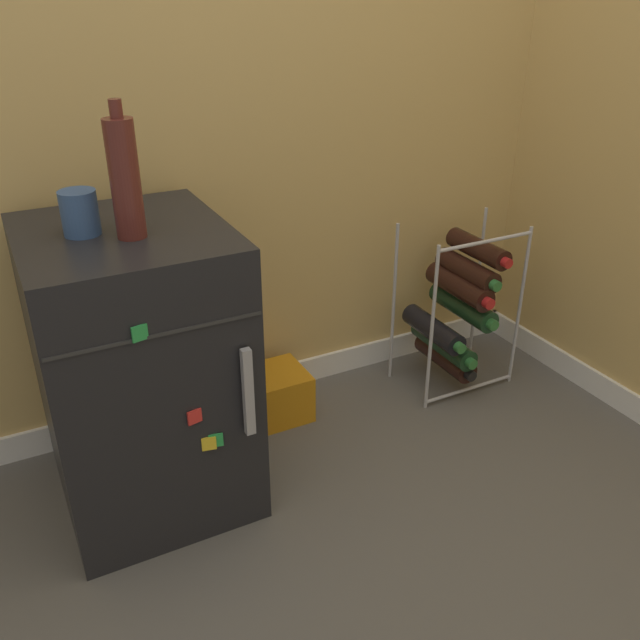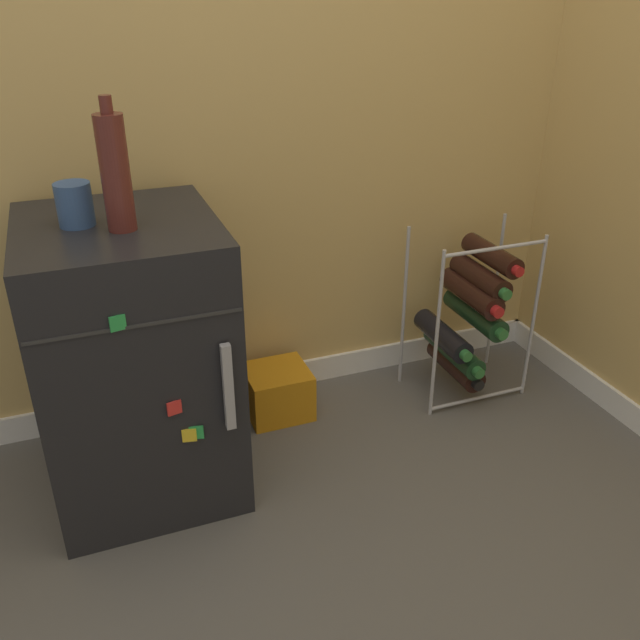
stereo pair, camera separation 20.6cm
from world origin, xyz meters
name	(u,v)px [view 2 (the right image)]	position (x,y,z in m)	size (l,w,h in m)	color
ground_plane	(334,475)	(0.00, 0.00, 0.00)	(14.00, 14.00, 0.00)	#56544F
wall_back	(265,11)	(0.00, 0.55, 1.24)	(7.02, 0.07, 2.50)	tan
mini_fridge	(135,360)	(-0.51, 0.21, 0.39)	(0.49, 0.57, 0.78)	black
wine_rack	(467,316)	(0.60, 0.29, 0.29)	(0.38, 0.32, 0.59)	#B2B2B7
soda_box	(277,392)	(-0.06, 0.37, 0.08)	(0.21, 0.20, 0.16)	orange
fridge_top_cup	(75,204)	(-0.59, 0.22, 0.84)	(0.09, 0.09, 0.11)	#335184
fridge_top_bottle	(115,172)	(-0.50, 0.15, 0.92)	(0.07, 0.07, 0.31)	#56231E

